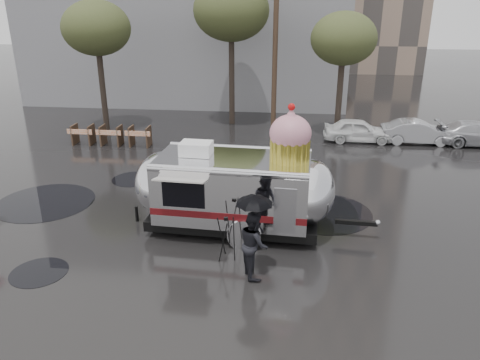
# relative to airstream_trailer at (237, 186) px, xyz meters

# --- Properties ---
(ground) EXTENTS (120.00, 120.00, 0.00)m
(ground) POSITION_rel_airstream_trailer_xyz_m (-1.88, -1.47, -1.51)
(ground) COLOR black
(ground) RESTS_ON ground
(puddles) EXTENTS (13.66, 8.80, 0.01)m
(puddles) POSITION_rel_airstream_trailer_xyz_m (-2.89, 1.32, -1.50)
(puddles) COLOR black
(puddles) RESTS_ON ground
(grey_building) EXTENTS (22.00, 12.00, 13.00)m
(grey_building) POSITION_rel_airstream_trailer_xyz_m (-5.88, 22.53, 4.99)
(grey_building) COLOR slate
(grey_building) RESTS_ON ground
(utility_pole) EXTENTS (1.60, 0.28, 9.00)m
(utility_pole) POSITION_rel_airstream_trailer_xyz_m (0.62, 12.53, 3.11)
(utility_pole) COLOR #473323
(utility_pole) RESTS_ON ground
(tree_left) EXTENTS (3.64, 3.64, 6.95)m
(tree_left) POSITION_rel_airstream_trailer_xyz_m (-8.88, 11.53, 3.98)
(tree_left) COLOR #382D26
(tree_left) RESTS_ON ground
(tree_mid) EXTENTS (4.20, 4.20, 8.03)m
(tree_mid) POSITION_rel_airstream_trailer_xyz_m (-1.88, 13.53, 4.83)
(tree_mid) COLOR #382D26
(tree_mid) RESTS_ON ground
(tree_right) EXTENTS (3.36, 3.36, 6.42)m
(tree_right) POSITION_rel_airstream_trailer_xyz_m (4.12, 11.53, 3.55)
(tree_right) COLOR #382D26
(tree_right) RESTS_ON ground
(barricade_row) EXTENTS (4.30, 0.80, 1.00)m
(barricade_row) POSITION_rel_airstream_trailer_xyz_m (-7.43, 8.50, -0.98)
(barricade_row) COLOR #473323
(barricade_row) RESTS_ON ground
(parked_cars) EXTENTS (13.20, 1.90, 1.50)m
(parked_cars) POSITION_rel_airstream_trailer_xyz_m (9.91, 10.53, -0.79)
(parked_cars) COLOR silver
(parked_cars) RESTS_ON ground
(airstream_trailer) EXTENTS (7.98, 3.15, 4.30)m
(airstream_trailer) POSITION_rel_airstream_trailer_xyz_m (0.00, 0.00, 0.00)
(airstream_trailer) COLOR silver
(airstream_trailer) RESTS_ON ground
(person_right) EXTENTS (0.78, 1.02, 1.88)m
(person_right) POSITION_rel_airstream_trailer_xyz_m (0.76, -2.62, -0.57)
(person_right) COLOR black
(person_right) RESTS_ON ground
(umbrella_black) EXTENTS (1.21, 1.21, 2.38)m
(umbrella_black) POSITION_rel_airstream_trailer_xyz_m (0.76, -2.62, 0.46)
(umbrella_black) COLOR black
(umbrella_black) RESTS_ON ground
(tripod) EXTENTS (0.54, 0.54, 1.33)m
(tripod) POSITION_rel_airstream_trailer_xyz_m (-0.09, -1.88, -0.75)
(tripod) COLOR black
(tripod) RESTS_ON ground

